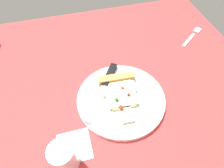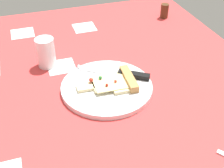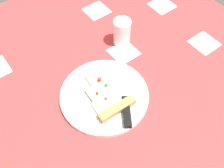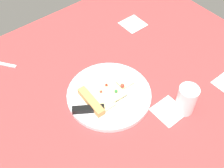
% 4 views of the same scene
% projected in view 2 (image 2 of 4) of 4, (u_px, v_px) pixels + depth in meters
% --- Properties ---
extents(ground_plane, '(1.16, 1.16, 0.03)m').
position_uv_depth(ground_plane, '(85.00, 83.00, 0.95)').
color(ground_plane, '#D13838').
rests_on(ground_plane, ground).
extents(plate, '(0.28, 0.28, 0.02)m').
position_uv_depth(plate, '(107.00, 87.00, 0.90)').
color(plate, silver).
rests_on(plate, ground_plane).
extents(pizza_slice, '(0.12, 0.18, 0.03)m').
position_uv_depth(pizza_slice, '(115.00, 82.00, 0.89)').
color(pizza_slice, beige).
rests_on(pizza_slice, plate).
extents(knife, '(0.15, 0.21, 0.02)m').
position_uv_depth(knife, '(120.00, 73.00, 0.93)').
color(knife, silver).
rests_on(knife, plate).
extents(drinking_glass, '(0.06, 0.06, 0.10)m').
position_uv_depth(drinking_glass, '(46.00, 53.00, 0.98)').
color(drinking_glass, white).
rests_on(drinking_glass, ground_plane).
extents(pepper_shaker, '(0.03, 0.03, 0.06)m').
position_uv_depth(pepper_shaker, '(164.00, 11.00, 1.30)').
color(pepper_shaker, '#4C2D19').
rests_on(pepper_shaker, ground_plane).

